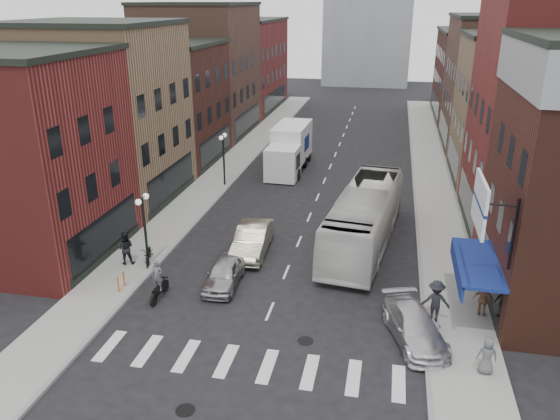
# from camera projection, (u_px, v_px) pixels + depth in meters

# --- Properties ---
(ground) EXTENTS (160.00, 160.00, 0.00)m
(ground) POSITION_uv_depth(u_px,v_px,m) (265.00, 323.00, 24.48)
(ground) COLOR black
(ground) RESTS_ON ground
(sidewalk_left) EXTENTS (3.00, 74.00, 0.15)m
(sidewalk_left) POSITION_uv_depth(u_px,v_px,m) (226.00, 170.00, 46.14)
(sidewalk_left) COLOR gray
(sidewalk_left) RESTS_ON ground
(sidewalk_right) EXTENTS (3.00, 74.00, 0.15)m
(sidewalk_right) POSITION_uv_depth(u_px,v_px,m) (433.00, 183.00, 42.94)
(sidewalk_right) COLOR gray
(sidewalk_right) RESTS_ON ground
(curb_left) EXTENTS (0.20, 74.00, 0.16)m
(curb_left) POSITION_uv_depth(u_px,v_px,m) (243.00, 172.00, 45.89)
(curb_left) COLOR gray
(curb_left) RESTS_ON ground
(curb_right) EXTENTS (0.20, 74.00, 0.16)m
(curb_right) POSITION_uv_depth(u_px,v_px,m) (414.00, 182.00, 43.25)
(curb_right) COLOR gray
(curb_right) RESTS_ON ground
(crosswalk_stripes) EXTENTS (12.00, 2.20, 0.01)m
(crosswalk_stripes) POSITION_uv_depth(u_px,v_px,m) (248.00, 364.00, 21.74)
(crosswalk_stripes) COLOR silver
(crosswalk_stripes) RESTS_ON ground
(bldg_left_near) EXTENTS (10.30, 9.20, 11.30)m
(bldg_left_near) POSITION_uv_depth(u_px,v_px,m) (12.00, 157.00, 29.37)
(bldg_left_near) COLOR maroon
(bldg_left_near) RESTS_ON ground
(bldg_left_mid_a) EXTENTS (10.30, 10.20, 12.30)m
(bldg_left_mid_a) POSITION_uv_depth(u_px,v_px,m) (100.00, 113.00, 37.86)
(bldg_left_mid_a) COLOR #8E6C4E
(bldg_left_mid_a) RESTS_ON ground
(bldg_left_mid_b) EXTENTS (10.30, 10.20, 10.30)m
(bldg_left_mid_b) POSITION_uv_depth(u_px,v_px,m) (159.00, 103.00, 47.36)
(bldg_left_mid_b) COLOR #412017
(bldg_left_mid_b) RESTS_ON ground
(bldg_left_far_a) EXTENTS (10.30, 12.20, 13.30)m
(bldg_left_far_a) POSITION_uv_depth(u_px,v_px,m) (201.00, 70.00, 56.86)
(bldg_left_far_a) COLOR brown
(bldg_left_far_a) RESTS_ON ground
(bldg_left_far_b) EXTENTS (10.30, 16.20, 11.30)m
(bldg_left_far_b) POSITION_uv_depth(u_px,v_px,m) (237.00, 65.00, 70.00)
(bldg_left_far_b) COLOR maroon
(bldg_left_far_b) RESTS_ON ground
(bldg_right_mid_b) EXTENTS (10.30, 10.20, 11.30)m
(bldg_right_mid_b) POSITION_uv_depth(u_px,v_px,m) (527.00, 110.00, 41.53)
(bldg_right_mid_b) COLOR #8E6C4E
(bldg_right_mid_b) RESTS_ON ground
(bldg_right_far_a) EXTENTS (10.30, 12.20, 12.30)m
(bldg_right_far_a) POSITION_uv_depth(u_px,v_px,m) (503.00, 83.00, 51.39)
(bldg_right_far_a) COLOR brown
(bldg_right_far_a) RESTS_ON ground
(bldg_right_far_b) EXTENTS (10.30, 16.20, 10.30)m
(bldg_right_far_b) POSITION_uv_depth(u_px,v_px,m) (482.00, 75.00, 64.54)
(bldg_right_far_b) COLOR #412017
(bldg_right_far_b) RESTS_ON ground
(awning_blue) EXTENTS (1.80, 5.00, 0.78)m
(awning_blue) POSITION_uv_depth(u_px,v_px,m) (473.00, 264.00, 24.14)
(awning_blue) COLOR navy
(awning_blue) RESTS_ON ground
(billboard_sign) EXTENTS (1.52, 3.00, 3.70)m
(billboard_sign) POSITION_uv_depth(u_px,v_px,m) (482.00, 205.00, 21.11)
(billboard_sign) COLOR black
(billboard_sign) RESTS_ON ground
(streetlamp_near) EXTENTS (0.32, 1.22, 4.11)m
(streetlamp_near) POSITION_uv_depth(u_px,v_px,m) (144.00, 218.00, 28.48)
(streetlamp_near) COLOR black
(streetlamp_near) RESTS_ON ground
(streetlamp_far) EXTENTS (0.32, 1.22, 4.11)m
(streetlamp_far) POSITION_uv_depth(u_px,v_px,m) (223.00, 150.00, 41.26)
(streetlamp_far) COLOR black
(streetlamp_far) RESTS_ON ground
(bike_rack) EXTENTS (0.08, 0.68, 0.80)m
(bike_rack) POSITION_uv_depth(u_px,v_px,m) (121.00, 282.00, 26.90)
(bike_rack) COLOR #D8590C
(bike_rack) RESTS_ON sidewalk_left
(box_truck) EXTENTS (2.73, 8.51, 3.68)m
(box_truck) POSITION_uv_depth(u_px,v_px,m) (289.00, 149.00, 45.73)
(box_truck) COLOR white
(box_truck) RESTS_ON ground
(motorcycle_rider) EXTENTS (0.56, 2.02, 2.05)m
(motorcycle_rider) POSITION_uv_depth(u_px,v_px,m) (158.00, 281.00, 26.11)
(motorcycle_rider) COLOR black
(motorcycle_rider) RESTS_ON ground
(transit_bus) EXTENTS (4.35, 12.52, 3.42)m
(transit_bus) POSITION_uv_depth(u_px,v_px,m) (365.00, 217.00, 31.76)
(transit_bus) COLOR silver
(transit_bus) RESTS_ON ground
(sedan_left_near) EXTENTS (1.75, 4.02, 1.35)m
(sedan_left_near) POSITION_uv_depth(u_px,v_px,m) (224.00, 273.00, 27.51)
(sedan_left_near) COLOR #AAA9AE
(sedan_left_near) RESTS_ON ground
(sedan_left_far) EXTENTS (1.99, 5.01, 1.62)m
(sedan_left_far) POSITION_uv_depth(u_px,v_px,m) (252.00, 240.00, 30.98)
(sedan_left_far) COLOR #ADA98C
(sedan_left_far) RESTS_ON ground
(curb_car) EXTENTS (3.23, 4.93, 1.33)m
(curb_car) POSITION_uv_depth(u_px,v_px,m) (415.00, 327.00, 23.02)
(curb_car) COLOR silver
(curb_car) RESTS_ON ground
(parked_bicycle) EXTENTS (1.25, 2.03, 1.01)m
(parked_bicycle) POSITION_uv_depth(u_px,v_px,m) (149.00, 254.00, 29.60)
(parked_bicycle) COLOR black
(parked_bicycle) RESTS_ON sidewalk_left
(ped_left_solo) EXTENTS (1.01, 0.77, 1.85)m
(ped_left_solo) POSITION_uv_depth(u_px,v_px,m) (125.00, 248.00, 29.34)
(ped_left_solo) COLOR black
(ped_left_solo) RESTS_ON sidewalk_left
(ped_right_a) EXTENTS (1.28, 0.65, 1.97)m
(ped_right_a) POSITION_uv_depth(u_px,v_px,m) (436.00, 301.00, 24.08)
(ped_right_a) COLOR black
(ped_right_a) RESTS_ON sidewalk_right
(ped_right_b) EXTENTS (1.01, 0.70, 1.56)m
(ped_right_b) POSITION_uv_depth(u_px,v_px,m) (483.00, 300.00, 24.55)
(ped_right_b) COLOR #96674C
(ped_right_b) RESTS_ON sidewalk_right
(ped_right_c) EXTENTS (0.76, 0.49, 1.55)m
(ped_right_c) POSITION_uv_depth(u_px,v_px,m) (487.00, 356.00, 20.73)
(ped_right_c) COLOR #525459
(ped_right_c) RESTS_ON sidewalk_right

